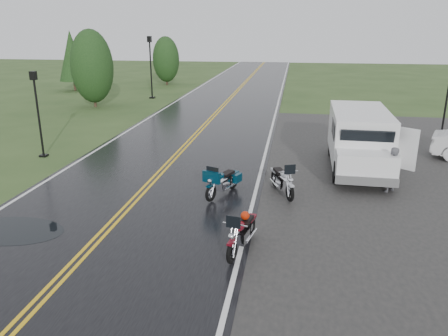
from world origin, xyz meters
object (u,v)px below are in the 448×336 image
(motorcycle_red, at_px, (232,243))
(motorcycle_silver, at_px, (290,186))
(motorcycle_teal, at_px, (211,186))
(lamp_post_near_left, at_px, (38,115))
(lamp_post_far_right, at_px, (447,95))
(lamp_post_far_left, at_px, (151,67))
(van_white, at_px, (339,152))
(person_at_van, at_px, (391,171))

(motorcycle_red, bearing_deg, motorcycle_silver, 84.37)
(motorcycle_red, bearing_deg, motorcycle_teal, 120.01)
(lamp_post_near_left, height_order, lamp_post_far_right, lamp_post_far_right)
(motorcycle_silver, relative_size, lamp_post_far_right, 0.49)
(motorcycle_silver, xyz_separation_m, lamp_post_far_right, (7.69, 10.70, 1.47))
(motorcycle_red, xyz_separation_m, motorcycle_silver, (1.28, 4.05, 0.02))
(motorcycle_red, distance_m, lamp_post_far_left, 26.00)
(motorcycle_red, bearing_deg, lamp_post_far_left, 124.03)
(lamp_post_far_left, height_order, lamp_post_far_right, lamp_post_far_left)
(lamp_post_near_left, distance_m, lamp_post_far_right, 19.63)
(motorcycle_teal, distance_m, van_white, 4.86)
(lamp_post_far_left, bearing_deg, motorcycle_teal, -67.18)
(lamp_post_near_left, bearing_deg, motorcycle_silver, -18.80)
(motorcycle_red, bearing_deg, van_white, 76.68)
(motorcycle_teal, xyz_separation_m, lamp_post_far_left, (-8.57, 20.38, 1.81))
(lamp_post_far_right, bearing_deg, lamp_post_near_left, -158.86)
(motorcycle_red, xyz_separation_m, lamp_post_far_left, (-9.77, 24.03, 1.81))
(person_at_van, distance_m, lamp_post_near_left, 14.14)
(person_at_van, bearing_deg, motorcycle_red, 5.98)
(person_at_van, relative_size, lamp_post_far_right, 0.38)
(van_white, distance_m, person_at_van, 1.84)
(motorcycle_red, xyz_separation_m, person_at_van, (4.60, 5.55, 0.21))
(lamp_post_far_left, bearing_deg, van_white, -54.60)
(person_at_van, xyz_separation_m, lamp_post_near_left, (-13.94, 2.12, 1.06))
(lamp_post_near_left, relative_size, lamp_post_far_left, 0.77)
(motorcycle_red, height_order, person_at_van, person_at_van)
(motorcycle_silver, relative_size, person_at_van, 1.28)
(motorcycle_teal, relative_size, van_white, 0.33)
(person_at_van, bearing_deg, lamp_post_far_right, -159.79)
(motorcycle_teal, xyz_separation_m, person_at_van, (5.80, 1.90, 0.21))
(motorcycle_silver, height_order, lamp_post_far_left, lamp_post_far_left)
(motorcycle_red, relative_size, motorcycle_teal, 1.00)
(motorcycle_teal, xyz_separation_m, van_white, (4.11, 2.53, 0.59))
(lamp_post_near_left, bearing_deg, van_white, -6.90)
(van_white, xyz_separation_m, lamp_post_near_left, (-12.26, 1.48, 0.68))
(van_white, distance_m, lamp_post_far_right, 10.53)
(lamp_post_far_right, bearing_deg, person_at_van, -115.41)
(motorcycle_teal, bearing_deg, person_at_van, 40.10)
(lamp_post_near_left, bearing_deg, lamp_post_far_right, 21.14)
(lamp_post_far_right, bearing_deg, motorcycle_teal, -132.49)
(motorcycle_red, bearing_deg, person_at_van, 62.26)
(van_white, bearing_deg, lamp_post_far_left, 126.86)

